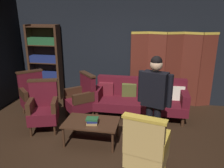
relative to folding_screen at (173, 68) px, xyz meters
The scene contains 14 objects.
ground_plane 2.82m from the folding_screen, 119.70° to the right, with size 10.00×10.00×0.00m, color black.
back_wall 1.38m from the folding_screen, behind, with size 7.20×0.10×2.80m, color black.
folding_screen is the anchor object (origin of this frame).
bookshelf 3.46m from the folding_screen, behind, with size 0.90×0.32×2.05m.
velvet_couch 1.25m from the folding_screen, 132.08° to the right, with size 2.12×0.78×0.88m.
coffee_table 2.77m from the folding_screen, 125.51° to the right, with size 1.00×0.64×0.42m.
armchair_gilt_accent 3.06m from the folding_screen, 100.20° to the right, with size 0.70×0.69×1.04m.
armchair_wing_left 3.31m from the folding_screen, 144.79° to the right, with size 0.73×0.72×1.04m.
armchair_wing_right 3.52m from the folding_screen, 159.42° to the right, with size 0.82×0.82×1.04m.
armchair_wing_far 2.45m from the folding_screen, 149.74° to the right, with size 0.82×0.82×1.04m.
standing_figure 2.32m from the folding_screen, 101.28° to the right, with size 0.56×0.33×1.70m.
book_tan_leather 2.79m from the folding_screen, 124.09° to the right, with size 0.19×0.20×0.04m, color #9E7A47.
book_navy_cloth 2.78m from the folding_screen, 124.09° to the right, with size 0.19×0.19×0.04m, color navy.
book_green_cloth 2.78m from the folding_screen, 124.09° to the right, with size 0.22×0.16×0.03m, color #1E4C28.
Camera 1 is at (0.81, -3.55, 2.35)m, focal length 36.36 mm.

